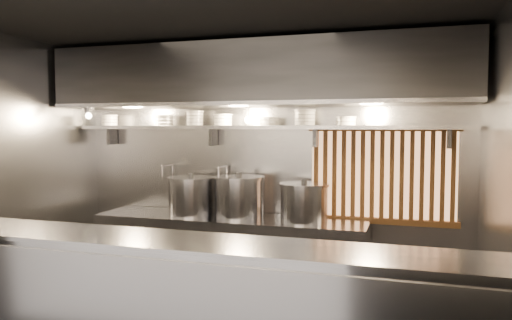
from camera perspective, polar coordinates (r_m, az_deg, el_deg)
The scene contains 23 objects.
ceiling at distance 4.36m, azimuth -4.73°, elevation 15.91°, with size 4.50×4.50×0.00m, color black.
wall_back at distance 5.70m, azimuth 1.08°, elevation -1.08°, with size 4.50×4.50×0.00m, color gray.
wall_left at distance 5.54m, azimuth -26.72°, elevation -1.63°, with size 3.00×3.00×0.00m, color gray.
wall_right at distance 4.03m, azimuth 26.61°, elevation -3.51°, with size 3.00×3.00×0.00m, color gray.
serving_counter at distance 3.64m, azimuth -10.54°, elevation -17.49°, with size 4.50×0.56×1.13m.
cooking_bench at distance 5.61m, azimuth -3.02°, elevation -11.03°, with size 3.00×0.70×0.90m, color #97979C.
bowl_shelf at distance 5.51m, azimuth 0.55°, elevation 3.75°, with size 4.40×0.34×0.04m, color #97979C.
exhaust_hood at distance 5.32m, azimuth -0.15°, elevation 9.61°, with size 4.40×0.81×0.65m.
wood_screen at distance 5.43m, azimuth 14.21°, elevation -1.65°, with size 1.56×0.09×1.04m.
faucet_left at distance 6.01m, azimuth -9.86°, elevation -1.78°, with size 0.04×0.30×0.50m.
faucet_right at distance 5.73m, azimuth -3.63°, elevation -2.00°, with size 0.04×0.30×0.50m.
heat_lamp at distance 5.95m, azimuth -18.70°, elevation 5.36°, with size 0.25×0.35×0.20m.
pendant_bulb at distance 5.42m, azimuth -0.83°, elevation 4.61°, with size 0.09×0.09×0.19m.
stock_pot_left at distance 5.64m, azimuth -7.45°, elevation -4.08°, with size 0.65×0.65×0.47m.
stock_pot_mid at distance 5.47m, azimuth -1.94°, elevation -4.18°, with size 0.65×0.65×0.49m.
stock_pot_right at distance 5.21m, azimuth 5.51°, elevation -4.84°, with size 0.68×0.68×0.44m.
bowl_stack_0 at distance 6.35m, azimuth -16.40°, elevation 4.37°, with size 0.20×0.20×0.13m.
bowl_stack_1 at distance 5.96m, azimuth -10.45°, elevation 4.51°, with size 0.22×0.22×0.13m.
bowl_stack_2 at distance 5.79m, azimuth -6.98°, elevation 4.76°, with size 0.21×0.21×0.17m.
bowl_stack_3 at distance 5.65m, azimuth -3.79°, elevation 4.61°, with size 0.22×0.22×0.13m.
bowl_stack_4 at distance 5.48m, azimuth 1.51°, elevation 4.45°, with size 0.23×0.23×0.09m.
bowl_stack_5 at distance 5.38m, azimuth 5.61°, elevation 4.84°, with size 0.24×0.24×0.17m.
bowl_stack_6 at distance 5.31m, azimuth 10.24°, elevation 4.41°, with size 0.22×0.22×0.09m.
Camera 1 is at (1.61, -3.95, 1.88)m, focal length 35.00 mm.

